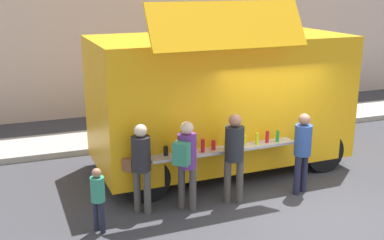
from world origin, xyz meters
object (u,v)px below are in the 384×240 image
at_px(trash_bin, 302,109).
at_px(customer_extra_browsing, 303,146).
at_px(food_truck_main, 220,98).
at_px(customer_front_ordering, 234,151).
at_px(child_near_queue, 98,194).
at_px(customer_rear_waiting, 141,161).
at_px(customer_mid_with_backpack, 186,157).

bearing_deg(trash_bin, customer_extra_browsing, -122.77).
bearing_deg(trash_bin, food_truck_main, -147.54).
bearing_deg(customer_front_ordering, trash_bin, -21.91).
height_order(customer_front_ordering, customer_extra_browsing, customer_front_ordering).
bearing_deg(child_near_queue, customer_rear_waiting, -5.75).
distance_m(customer_rear_waiting, child_near_queue, 1.02).
height_order(trash_bin, customer_rear_waiting, customer_rear_waiting).
bearing_deg(customer_mid_with_backpack, customer_rear_waiting, 119.10).
height_order(trash_bin, customer_mid_with_backpack, customer_mid_with_backpack).
relative_size(trash_bin, child_near_queue, 0.77).
relative_size(customer_rear_waiting, customer_extra_browsing, 1.03).
xyz_separation_m(customer_extra_browsing, child_near_queue, (-4.04, -0.17, -0.30)).
xyz_separation_m(customer_front_ordering, customer_mid_with_backpack, (-0.95, 0.02, -0.01)).
distance_m(customer_front_ordering, customer_mid_with_backpack, 0.95).
height_order(customer_mid_with_backpack, customer_extra_browsing, customer_mid_with_backpack).
xyz_separation_m(food_truck_main, customer_front_ordering, (-0.48, -1.78, -0.57)).
relative_size(food_truck_main, trash_bin, 6.25).
bearing_deg(customer_rear_waiting, food_truck_main, -6.46).
relative_size(customer_front_ordering, child_near_queue, 1.53).
distance_m(customer_front_ordering, customer_rear_waiting, 1.76).
bearing_deg(food_truck_main, child_near_queue, -148.44).
xyz_separation_m(customer_front_ordering, customer_rear_waiting, (-1.75, 0.20, -0.05)).
xyz_separation_m(customer_mid_with_backpack, customer_rear_waiting, (-0.80, 0.19, -0.03)).
relative_size(trash_bin, customer_extra_browsing, 0.54).
bearing_deg(customer_front_ordering, customer_mid_with_backpack, 112.37).
height_order(food_truck_main, customer_rear_waiting, food_truck_main).
height_order(customer_mid_with_backpack, child_near_queue, customer_mid_with_backpack).
distance_m(food_truck_main, customer_front_ordering, 1.93).
xyz_separation_m(food_truck_main, child_near_queue, (-3.08, -2.03, -0.94)).
height_order(customer_extra_browsing, child_near_queue, customer_extra_browsing).
xyz_separation_m(customer_mid_with_backpack, customer_extra_browsing, (2.39, -0.09, -0.05)).
bearing_deg(customer_mid_with_backpack, food_truck_main, 3.26).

